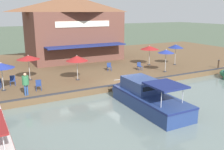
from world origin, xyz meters
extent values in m
plane|color=#4C5B47|center=(0.00, 0.00, 0.00)|extent=(220.00, 220.00, 0.00)
cube|color=brown|center=(-11.00, 0.00, 0.30)|extent=(22.00, 56.00, 0.60)
cube|color=#2D2D33|center=(-0.10, 0.00, 0.65)|extent=(0.20, 50.40, 0.10)
cube|color=brown|center=(-13.95, 0.35, 3.71)|extent=(7.47, 11.51, 6.21)
pyramid|color=brown|center=(-13.95, 0.35, 7.84)|extent=(7.85, 12.08, 2.05)
cube|color=navy|center=(-9.31, 0.35, 2.90)|extent=(1.80, 9.78, 0.16)
cube|color=silver|center=(-10.17, 0.35, 5.41)|extent=(0.08, 6.90, 0.70)
cylinder|color=#B7B7B7|center=(-5.67, 6.91, 1.68)|extent=(0.06, 0.06, 2.15)
cylinder|color=#2D2D33|center=(-5.67, 6.91, 0.63)|extent=(0.36, 0.36, 0.06)
cone|color=maroon|center=(-5.67, 6.91, 2.69)|extent=(2.21, 2.21, 0.42)
cone|color=white|center=(-5.67, 6.91, 2.71)|extent=(1.37, 1.37, 0.34)
sphere|color=white|center=(-5.67, 6.91, 2.90)|extent=(0.08, 0.08, 0.08)
cylinder|color=#B7B7B7|center=(-4.27, 9.72, 1.76)|extent=(0.06, 0.06, 2.32)
cylinder|color=#2D2D33|center=(-4.27, 9.72, 0.63)|extent=(0.36, 0.36, 0.06)
cone|color=navy|center=(-4.27, 9.72, 2.86)|extent=(1.82, 1.82, 0.43)
cone|color=yellow|center=(-4.27, 9.72, 2.88)|extent=(1.13, 1.13, 0.34)
sphere|color=yellow|center=(-4.27, 9.72, 3.07)|extent=(0.08, 0.08, 0.08)
cylinder|color=#B7B7B7|center=(-3.30, -3.14, 1.68)|extent=(0.06, 0.06, 2.15)
cylinder|color=#2D2D33|center=(-3.30, -3.14, 0.63)|extent=(0.36, 0.36, 0.06)
cone|color=maroon|center=(-3.30, -3.14, 2.68)|extent=(2.04, 2.04, 0.48)
cone|color=white|center=(-3.30, -3.14, 2.70)|extent=(1.27, 1.27, 0.38)
sphere|color=white|center=(-3.30, -3.14, 2.92)|extent=(0.08, 0.08, 0.08)
cylinder|color=#B7B7B7|center=(-3.10, -9.62, 1.68)|extent=(0.06, 0.06, 2.16)
cylinder|color=#2D2D33|center=(-3.10, -9.62, 0.63)|extent=(0.36, 0.36, 0.06)
cone|color=navy|center=(-3.10, -9.62, 2.70)|extent=(2.03, 2.03, 0.41)
cone|color=white|center=(-3.10, -9.62, 2.72)|extent=(1.26, 1.26, 0.33)
sphere|color=white|center=(-3.10, -9.62, 2.90)|extent=(0.08, 0.08, 0.08)
cylinder|color=#B7B7B7|center=(-5.44, -7.10, 1.71)|extent=(0.06, 0.06, 2.22)
cylinder|color=#2D2D33|center=(-5.44, -7.10, 0.63)|extent=(0.36, 0.36, 0.06)
cone|color=maroon|center=(-5.44, -7.10, 2.76)|extent=(2.09, 2.09, 0.37)
cone|color=white|center=(-5.44, -7.10, 2.78)|extent=(1.30, 1.30, 0.30)
sphere|color=white|center=(-5.44, -7.10, 2.95)|extent=(0.08, 0.08, 0.08)
cylinder|color=#B7B7B7|center=(-1.96, 6.28, 1.73)|extent=(0.06, 0.06, 2.26)
cylinder|color=#2D2D33|center=(-1.96, 6.28, 0.63)|extent=(0.36, 0.36, 0.06)
cone|color=navy|center=(-1.96, 6.28, 2.80)|extent=(1.74, 1.74, 0.35)
cone|color=white|center=(-1.96, 6.28, 2.82)|extent=(1.08, 1.08, 0.28)
sphere|color=white|center=(-1.96, 6.28, 2.98)|extent=(0.08, 0.08, 0.08)
cube|color=navy|center=(-1.53, -6.94, 0.81)|extent=(0.05, 0.05, 0.42)
cube|color=navy|center=(-1.62, -7.33, 0.81)|extent=(0.05, 0.05, 0.42)
cube|color=navy|center=(-1.92, -6.85, 0.81)|extent=(0.05, 0.05, 0.42)
cube|color=navy|center=(-2.01, -7.24, 0.81)|extent=(0.05, 0.05, 0.42)
cube|color=navy|center=(-1.77, -7.09, 1.03)|extent=(0.53, 0.53, 0.05)
cube|color=navy|center=(-1.97, -7.05, 1.25)|extent=(0.13, 0.44, 0.40)
cube|color=navy|center=(-4.61, -9.78, 0.81)|extent=(0.05, 0.05, 0.42)
cube|color=navy|center=(-5.01, 1.40, 0.81)|extent=(0.05, 0.05, 0.42)
cube|color=navy|center=(-5.10, 1.02, 0.81)|extent=(0.05, 0.05, 0.42)
cube|color=navy|center=(-5.40, 1.50, 0.81)|extent=(0.05, 0.05, 0.42)
cube|color=navy|center=(-5.49, 1.11, 0.81)|extent=(0.05, 0.05, 0.42)
cube|color=navy|center=(-5.25, 1.26, 1.03)|extent=(0.53, 0.53, 0.05)
cube|color=navy|center=(-5.44, 1.30, 1.25)|extent=(0.14, 0.44, 0.40)
cube|color=navy|center=(-3.68, 4.50, 0.81)|extent=(0.04, 0.04, 0.42)
cube|color=navy|center=(-3.72, 4.10, 0.81)|extent=(0.04, 0.04, 0.42)
cube|color=navy|center=(-4.07, 4.54, 0.81)|extent=(0.04, 0.04, 0.42)
cube|color=navy|center=(-4.11, 4.14, 0.81)|extent=(0.04, 0.04, 0.42)
cube|color=navy|center=(-3.89, 4.32, 1.03)|extent=(0.48, 0.48, 0.05)
cube|color=navy|center=(-4.09, 4.34, 1.25)|extent=(0.08, 0.44, 0.40)
cube|color=navy|center=(-4.06, -8.61, 0.81)|extent=(0.05, 0.05, 0.42)
cube|color=navy|center=(-4.12, -9.00, 0.81)|extent=(0.05, 0.05, 0.42)
cube|color=navy|center=(-4.45, -8.54, 0.81)|extent=(0.05, 0.05, 0.42)
cube|color=navy|center=(-4.52, -8.93, 0.81)|extent=(0.05, 0.05, 0.42)
cube|color=navy|center=(-4.29, -8.77, 1.03)|extent=(0.51, 0.51, 0.05)
cube|color=navy|center=(-4.48, -8.73, 1.25)|extent=(0.11, 0.44, 0.40)
cube|color=navy|center=(-3.52, -9.83, 0.81)|extent=(0.05, 0.05, 0.42)
cube|color=navy|center=(-3.90, -9.72, 0.81)|extent=(0.05, 0.05, 0.42)
cylinder|color=#2D5193|center=(-0.91, -8.29, 1.03)|extent=(0.13, 0.13, 0.86)
cylinder|color=#2D5193|center=(-0.96, -8.12, 1.03)|extent=(0.13, 0.13, 0.86)
cylinder|color=#337547|center=(-0.94, -8.20, 1.81)|extent=(0.50, 0.50, 0.68)
sphere|color=tan|center=(-0.94, -8.20, 2.27)|extent=(0.23, 0.23, 0.23)
cylinder|color=silver|center=(8.03, -10.60, 1.75)|extent=(0.05, 0.05, 1.03)
cube|color=navy|center=(4.74, -0.70, 0.61)|extent=(6.73, 2.55, 1.07)
ellipsoid|color=navy|center=(1.39, -0.66, 0.61)|extent=(2.40, 2.37, 1.07)
cube|color=navy|center=(4.74, -0.70, 1.07)|extent=(6.81, 2.59, 0.10)
cube|color=navy|center=(3.56, -0.68, 1.60)|extent=(2.92, 2.00, 0.91)
cube|color=black|center=(4.99, -0.70, 1.72)|extent=(0.08, 1.72, 0.32)
cube|color=navy|center=(6.32, -0.72, 2.28)|extent=(2.37, 2.12, 0.12)
cylinder|color=silver|center=(7.03, 0.13, 1.71)|extent=(0.05, 0.05, 1.13)
cylinder|color=silver|center=(7.01, -1.59, 1.71)|extent=(0.05, 0.05, 1.13)
cylinder|color=silver|center=(1.12, -0.65, 1.45)|extent=(0.07, 1.97, 0.04)
cylinder|color=#473323|center=(-0.35, 12.64, 1.08)|extent=(0.18, 0.18, 0.95)
cylinder|color=#2D2D33|center=(-0.35, 12.64, 1.57)|extent=(0.22, 0.22, 0.04)
cylinder|color=brown|center=(-16.64, 2.75, 1.91)|extent=(0.47, 0.47, 2.62)
sphere|color=#427A38|center=(-16.64, 2.75, 4.55)|extent=(3.54, 3.54, 3.54)
sphere|color=#427A38|center=(-15.93, 2.22, 4.19)|extent=(2.48, 2.48, 2.48)
camera|label=1|loc=(18.21, -11.04, 6.88)|focal=40.00mm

